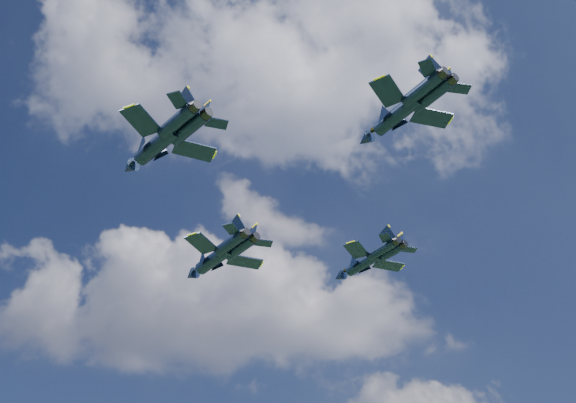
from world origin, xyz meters
The scene contains 4 objects.
jet_lead centered at (-18.17, 18.93, 58.89)m, with size 14.43×15.24×4.04m.
jet_left centered at (-21.43, -7.76, 57.70)m, with size 14.30×14.11×3.87m.
jet_right centered at (3.36, 18.79, 57.63)m, with size 12.07×12.82×3.39m.
jet_slot centered at (6.08, -9.35, 59.89)m, with size 12.59×14.10×3.65m.
Camera 1 is at (-3.67, -69.84, 3.29)m, focal length 45.00 mm.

